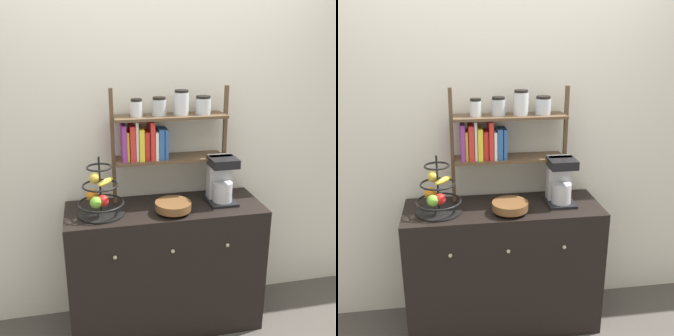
# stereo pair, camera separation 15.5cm
# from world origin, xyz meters

# --- Properties ---
(wall_back) EXTENTS (7.00, 0.05, 2.60)m
(wall_back) POSITION_xyz_m (0.00, 0.50, 1.30)
(wall_back) COLOR silver
(wall_back) RESTS_ON ground_plane
(sideboard) EXTENTS (1.28, 0.47, 0.89)m
(sideboard) POSITION_xyz_m (0.00, 0.23, 0.44)
(sideboard) COLOR black
(sideboard) RESTS_ON ground_plane
(coffee_maker) EXTENTS (0.18, 0.20, 0.31)m
(coffee_maker) POSITION_xyz_m (0.38, 0.24, 1.04)
(coffee_maker) COLOR black
(coffee_maker) RESTS_ON sideboard
(fruit_stand) EXTENTS (0.29, 0.29, 0.37)m
(fruit_stand) POSITION_xyz_m (-0.42, 0.19, 1.01)
(fruit_stand) COLOR black
(fruit_stand) RESTS_ON sideboard
(wooden_bowl) EXTENTS (0.23, 0.23, 0.07)m
(wooden_bowl) POSITION_xyz_m (0.03, 0.13, 0.93)
(wooden_bowl) COLOR brown
(wooden_bowl) RESTS_ON sideboard
(shelf_hutch) EXTENTS (0.77, 0.20, 0.75)m
(shelf_hutch) POSITION_xyz_m (-0.01, 0.36, 1.35)
(shelf_hutch) COLOR brown
(shelf_hutch) RESTS_ON sideboard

